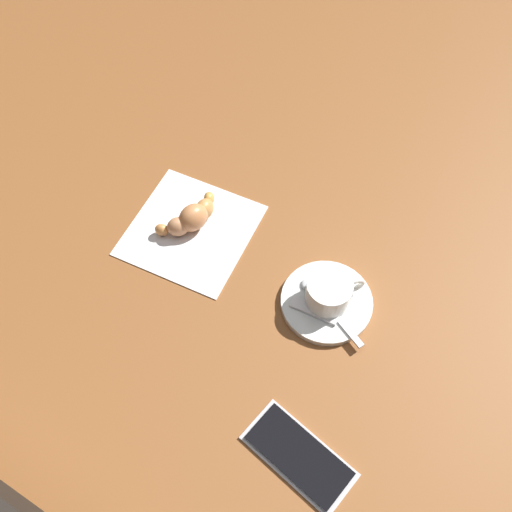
{
  "coord_description": "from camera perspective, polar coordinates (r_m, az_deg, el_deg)",
  "views": [
    {
      "loc": [
        0.27,
        -0.33,
        0.75
      ],
      "look_at": [
        -0.02,
        -0.01,
        0.03
      ],
      "focal_mm": 40.83,
      "sensor_mm": 36.0,
      "label": 1
    }
  ],
  "objects": [
    {
      "name": "ground_plane",
      "position": [
        0.86,
        1.11,
        -1.38
      ],
      "size": [
        1.8,
        1.8,
        0.0
      ],
      "primitive_type": "plane",
      "color": "brown"
    },
    {
      "name": "cell_phone",
      "position": [
        0.76,
        4.23,
        -18.94
      ],
      "size": [
        0.14,
        0.07,
        0.01
      ],
      "color": "#BAB7BA",
      "rests_on": "ground"
    },
    {
      "name": "espresso_cup",
      "position": [
        0.81,
        7.21,
        -3.55
      ],
      "size": [
        0.06,
        0.08,
        0.05
      ],
      "color": "white",
      "rests_on": "saucer"
    },
    {
      "name": "saucer",
      "position": [
        0.84,
        6.92,
        -4.51
      ],
      "size": [
        0.13,
        0.13,
        0.01
      ],
      "primitive_type": "cylinder",
      "color": "white",
      "rests_on": "ground"
    },
    {
      "name": "teaspoon",
      "position": [
        0.83,
        6.43,
        -4.44
      ],
      "size": [
        0.13,
        0.05,
        0.01
      ],
      "color": "silver",
      "rests_on": "saucer"
    },
    {
      "name": "croissant",
      "position": [
        0.89,
        -6.31,
        3.79
      ],
      "size": [
        0.06,
        0.12,
        0.05
      ],
      "color": "#CA8345",
      "rests_on": "napkin"
    },
    {
      "name": "napkin",
      "position": [
        0.9,
        -6.39,
        2.56
      ],
      "size": [
        0.22,
        0.22,
        0.0
      ],
      "primitive_type": "cube",
      "rotation": [
        0.0,
        0.0,
        0.28
      ],
      "color": "white",
      "rests_on": "ground"
    },
    {
      "name": "sugar_packet",
      "position": [
        0.82,
        5.74,
        -5.33
      ],
      "size": [
        0.07,
        0.04,
        0.01
      ],
      "primitive_type": "cube",
      "rotation": [
        0.0,
        0.0,
        6.55
      ],
      "color": "white",
      "rests_on": "saucer"
    }
  ]
}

